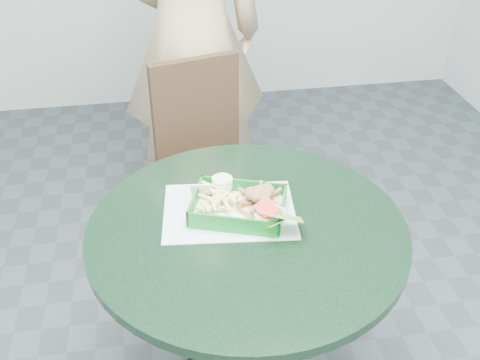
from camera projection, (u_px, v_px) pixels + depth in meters
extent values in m
cylinder|color=black|center=(246.00, 318.00, 1.85)|extent=(0.09, 0.09, 0.70)
cylinder|color=#263A2C|center=(247.00, 235.00, 1.66)|extent=(0.94, 0.94, 0.03)
cube|color=#45271A|center=(203.00, 180.00, 2.41)|extent=(0.39, 0.39, 0.04)
cube|color=#45271A|center=(196.00, 109.00, 2.41)|extent=(0.39, 0.04, 0.46)
cube|color=#45271A|center=(170.00, 251.00, 2.38)|extent=(0.04, 0.04, 0.43)
cube|color=#45271A|center=(247.00, 242.00, 2.42)|extent=(0.04, 0.04, 0.43)
cube|color=#45271A|center=(166.00, 205.00, 2.65)|extent=(0.04, 0.04, 0.43)
cube|color=#45271A|center=(235.00, 198.00, 2.70)|extent=(0.04, 0.04, 0.43)
cube|color=silver|center=(229.00, 216.00, 1.70)|extent=(0.42, 0.33, 0.00)
cube|color=#0E721F|center=(238.00, 217.00, 1.69)|extent=(0.27, 0.20, 0.01)
cube|color=white|center=(238.00, 215.00, 1.69)|extent=(0.26, 0.19, 0.00)
cube|color=#0E721F|center=(234.00, 192.00, 1.75)|extent=(0.27, 0.01, 0.05)
cube|color=#0E721F|center=(244.00, 229.00, 1.60)|extent=(0.27, 0.01, 0.05)
cube|color=#0E721F|center=(281.00, 205.00, 1.69)|extent=(0.01, 0.20, 0.05)
cube|color=#0E721F|center=(195.00, 214.00, 1.66)|extent=(0.01, 0.20, 0.05)
cylinder|color=gold|center=(256.00, 205.00, 1.71)|extent=(0.13, 0.13, 0.02)
cylinder|color=white|center=(213.00, 192.00, 1.72)|extent=(0.06, 0.06, 0.03)
cylinder|color=#E9E9CC|center=(213.00, 187.00, 1.71)|extent=(0.06, 0.06, 0.00)
cylinder|color=white|center=(273.00, 216.00, 1.66)|extent=(0.09, 0.09, 0.03)
torus|color=white|center=(273.00, 211.00, 1.65)|extent=(0.08, 0.08, 0.01)
cylinder|color=red|center=(273.00, 208.00, 1.64)|extent=(0.07, 0.07, 0.01)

